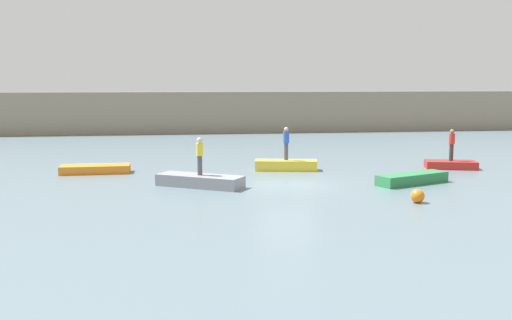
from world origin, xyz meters
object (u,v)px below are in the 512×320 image
Objects in this scene: rowboat_red at (451,165)px; rowboat_yellow at (286,165)px; person_red_shirt at (452,143)px; mooring_buoy at (418,196)px; rowboat_orange at (95,169)px; rowboat_grey at (200,181)px; person_blue_shirt at (286,142)px; rowboat_green at (412,179)px; person_yellow_shirt at (200,154)px.

rowboat_yellow is at bearing -168.31° from rowboat_red.
person_red_shirt reaches higher than mooring_buoy.
rowboat_red is (8.97, -0.62, -0.06)m from rowboat_yellow.
rowboat_orange is at bearing 145.00° from mooring_buoy.
person_blue_shirt reaches higher than rowboat_grey.
rowboat_orange is 6.45× the size of mooring_buoy.
rowboat_green reaches higher than rowboat_red.
mooring_buoy is (3.48, -8.94, -0.00)m from rowboat_yellow.
rowboat_green is (4.97, -4.87, -0.03)m from rowboat_yellow.
person_yellow_shirt is at bearing 121.14° from rowboat_grey.
mooring_buoy is (3.48, -8.94, -1.25)m from person_blue_shirt.
rowboat_orange is 18.89m from rowboat_red.
person_yellow_shirt is 3.12× the size of mooring_buoy.
rowboat_red is 1.17m from person_red_shirt.
rowboat_orange is 15.79m from rowboat_green.
rowboat_orange is 18.93m from person_red_shirt.
person_red_shirt is (3.99, 4.26, 1.13)m from rowboat_green.
rowboat_orange is 2.04× the size of person_red_shirt.
rowboat_green is at bearing -3.72° from person_yellow_shirt.
mooring_buoy reaches higher than rowboat_green.
rowboat_red is 14.24m from person_yellow_shirt.
person_yellow_shirt is (-4.74, -4.24, 1.20)m from rowboat_yellow.
person_blue_shirt is (4.74, 4.24, 1.26)m from rowboat_grey.
person_red_shirt is at bearing 45.96° from rowboat_grey.
rowboat_yellow is 1.93× the size of person_yellow_shirt.
mooring_buoy is at bearing -68.75° from person_blue_shirt.
mooring_buoy is (-5.49, -8.32, -1.11)m from person_red_shirt.
rowboat_green is 6.82× the size of mooring_buoy.
person_red_shirt is at bearing 56.59° from mooring_buoy.
person_yellow_shirt is at bearing -165.18° from person_red_shirt.
rowboat_red is at bearing -14.04° from person_red_shirt.
rowboat_yellow is 1.90× the size of person_red_shirt.
person_red_shirt is 10.03m from mooring_buoy.
person_yellow_shirt is 6.37m from person_blue_shirt.
rowboat_green is 4.33m from mooring_buoy.
rowboat_orange is 1.07× the size of rowboat_yellow.
rowboat_grey is at bearing -127.60° from rowboat_yellow.
mooring_buoy is at bearing 1.41° from rowboat_grey.
person_red_shirt reaches higher than rowboat_orange.
person_red_shirt is at bearing 14.82° from person_yellow_shirt.
mooring_buoy is at bearing -36.14° from rowboat_orange.
rowboat_orange is at bearing 168.97° from rowboat_grey.
person_blue_shirt is at bearing 41.81° from person_yellow_shirt.
rowboat_yellow is at bearing -3.61° from rowboat_orange.
person_red_shirt reaches higher than rowboat_green.
rowboat_grey is at bearing -165.18° from person_red_shirt.
rowboat_orange is 0.95× the size of rowboat_green.
rowboat_red is 4.91× the size of mooring_buoy.
rowboat_red is 1.55× the size of person_red_shirt.
rowboat_orange is at bearing -171.87° from rowboat_yellow.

